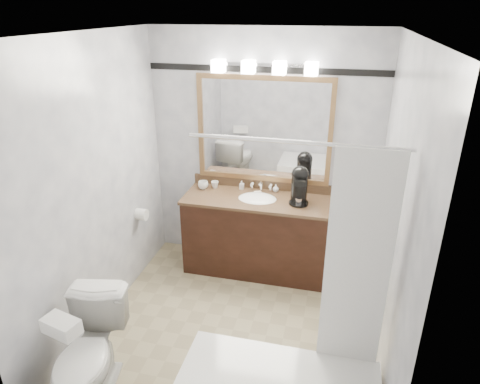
# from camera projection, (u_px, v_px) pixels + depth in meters

# --- Properties ---
(room) EXTENTS (2.42, 2.62, 2.52)m
(room) POSITION_uv_depth(u_px,v_px,m) (232.00, 204.00, 3.33)
(room) COLOR tan
(room) RESTS_ON ground
(vanity) EXTENTS (1.53, 0.58, 0.97)m
(vanity) POSITION_uv_depth(u_px,v_px,m) (257.00, 233.00, 4.56)
(vanity) COLOR black
(vanity) RESTS_ON ground
(mirror) EXTENTS (1.40, 0.04, 1.10)m
(mirror) POSITION_uv_depth(u_px,v_px,m) (264.00, 130.00, 4.37)
(mirror) COLOR olive
(mirror) RESTS_ON room
(vanity_light_bar) EXTENTS (1.02, 0.14, 0.12)m
(vanity_light_bar) POSITION_uv_depth(u_px,v_px,m) (264.00, 67.00, 4.07)
(vanity_light_bar) COLOR silver
(vanity_light_bar) RESTS_ON room
(accent_stripe) EXTENTS (2.40, 0.01, 0.06)m
(accent_stripe) POSITION_uv_depth(u_px,v_px,m) (265.00, 70.00, 4.14)
(accent_stripe) COLOR black
(accent_stripe) RESTS_ON room
(tp_roll) EXTENTS (0.11, 0.12, 0.12)m
(tp_roll) POSITION_uv_depth(u_px,v_px,m) (142.00, 214.00, 4.39)
(tp_roll) COLOR white
(tp_roll) RESTS_ON room
(toilet) EXTENTS (0.58, 0.83, 0.77)m
(toilet) POSITION_uv_depth(u_px,v_px,m) (89.00, 356.00, 3.04)
(toilet) COLOR white
(toilet) RESTS_ON ground
(tissue_box) EXTENTS (0.26, 0.18, 0.10)m
(tissue_box) POSITION_uv_depth(u_px,v_px,m) (61.00, 326.00, 2.68)
(tissue_box) COLOR white
(tissue_box) RESTS_ON toilet
(coffee_maker) EXTENTS (0.19, 0.25, 0.38)m
(coffee_maker) POSITION_uv_depth(u_px,v_px,m) (299.00, 184.00, 4.24)
(coffee_maker) COLOR black
(coffee_maker) RESTS_ON vanity
(cup_left) EXTENTS (0.13, 0.13, 0.09)m
(cup_left) POSITION_uv_depth(u_px,v_px,m) (203.00, 185.00, 4.61)
(cup_left) COLOR white
(cup_left) RESTS_ON vanity
(cup_right) EXTENTS (0.10, 0.10, 0.07)m
(cup_right) POSITION_uv_depth(u_px,v_px,m) (215.00, 185.00, 4.64)
(cup_right) COLOR white
(cup_right) RESTS_ON vanity
(soap_bottle_a) EXTENTS (0.05, 0.05, 0.09)m
(soap_bottle_a) POSITION_uv_depth(u_px,v_px,m) (242.00, 185.00, 4.60)
(soap_bottle_a) COLOR white
(soap_bottle_a) RESTS_ON vanity
(soap_bottle_b) EXTENTS (0.07, 0.07, 0.08)m
(soap_bottle_b) POSITION_uv_depth(u_px,v_px,m) (276.00, 188.00, 4.54)
(soap_bottle_b) COLOR white
(soap_bottle_b) RESTS_ON vanity
(soap_bar) EXTENTS (0.09, 0.07, 0.02)m
(soap_bar) POSITION_uv_depth(u_px,v_px,m) (258.00, 193.00, 4.50)
(soap_bar) COLOR beige
(soap_bar) RESTS_ON vanity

